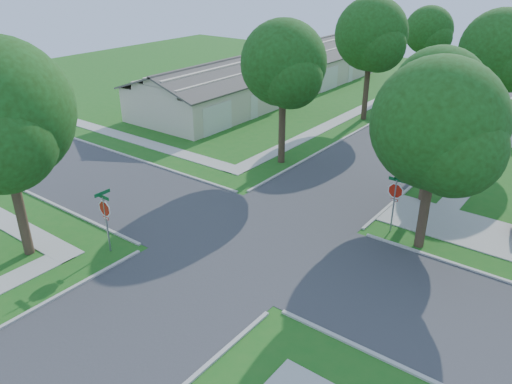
{
  "coord_description": "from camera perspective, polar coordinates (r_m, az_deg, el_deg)",
  "views": [
    {
      "loc": [
        12.24,
        -16.16,
        12.06
      ],
      "look_at": [
        -1.16,
        1.59,
        1.6
      ],
      "focal_mm": 35.0,
      "sensor_mm": 36.0,
      "label": 1
    }
  ],
  "objects": [
    {
      "name": "house_nw_near",
      "position": [
        43.35,
        -5.06,
        11.01
      ],
      "size": [
        8.42,
        13.6,
        4.23
      ],
      "color": "beige",
      "rests_on": "ground"
    },
    {
      "name": "house_nw_far",
      "position": [
        56.81,
        6.78,
        14.32
      ],
      "size": [
        8.42,
        13.6,
        4.23
      ],
      "color": "beige",
      "rests_on": "ground"
    },
    {
      "name": "car_curb_east",
      "position": [
        38.63,
        18.92,
        6.82
      ],
      "size": [
        2.3,
        4.68,
        1.53
      ],
      "primitive_type": "imported",
      "rotation": [
        0.0,
        0.0,
        -0.11
      ],
      "color": "black",
      "rests_on": "ground"
    },
    {
      "name": "tree_e_near",
      "position": [
        27.03,
        20.2,
        9.93
      ],
      "size": [
        4.97,
        4.8,
        8.28
      ],
      "color": "#38281C",
      "rests_on": "ground"
    },
    {
      "name": "sidewalk_nw",
      "position": [
        47.53,
        13.3,
        9.84
      ],
      "size": [
        1.2,
        40.0,
        0.04
      ],
      "primitive_type": "cube",
      "color": "#9E9B91",
      "rests_on": "ground"
    },
    {
      "name": "road_ns",
      "position": [
        23.59,
        -0.07,
        -5.55
      ],
      "size": [
        7.0,
        100.0,
        0.02
      ],
      "primitive_type": "cube",
      "color": "#333335",
      "rests_on": "ground"
    },
    {
      "name": "tree_w_near",
      "position": [
        30.88,
        3.24,
        14.05
      ],
      "size": [
        5.38,
        5.2,
        8.97
      ],
      "color": "#38281C",
      "rests_on": "ground"
    },
    {
      "name": "driveway",
      "position": [
        26.55,
        23.49,
        -4.06
      ],
      "size": [
        8.8,
        3.6,
        0.05
      ],
      "primitive_type": "cube",
      "color": "#9E9B91",
      "rests_on": "ground"
    },
    {
      "name": "car_curb_west",
      "position": [
        53.42,
        19.78,
        11.38
      ],
      "size": [
        2.31,
        4.54,
        1.26
      ],
      "primitive_type": "imported",
      "rotation": [
        0.0,
        0.0,
        3.01
      ],
      "color": "black",
      "rests_on": "ground"
    },
    {
      "name": "stop_sign_ne",
      "position": [
        24.34,
        15.62,
        -0.14
      ],
      "size": [
        1.05,
        0.8,
        2.98
      ],
      "color": "gray",
      "rests_on": "ground"
    },
    {
      "name": "ground",
      "position": [
        23.59,
        -0.07,
        -5.56
      ],
      "size": [
        100.0,
        100.0,
        0.0
      ],
      "primitive_type": "plane",
      "color": "#1D5E19",
      "rests_on": "ground"
    },
    {
      "name": "tree_e_mid",
      "position": [
        38.35,
        26.2,
        14.01
      ],
      "size": [
        5.59,
        5.4,
        9.21
      ],
      "color": "#38281C",
      "rests_on": "ground"
    },
    {
      "name": "tree_w_far",
      "position": [
        53.34,
        19.16,
        16.82
      ],
      "size": [
        4.76,
        4.6,
        8.04
      ],
      "color": "#38281C",
      "rests_on": "ground"
    },
    {
      "name": "tree_w_mid",
      "position": [
        41.2,
        13.09,
        16.8
      ],
      "size": [
        5.8,
        5.6,
        9.56
      ],
      "color": "#38281C",
      "rests_on": "ground"
    },
    {
      "name": "tree_sw_corner",
      "position": [
        22.47,
        -27.18,
        7.46
      ],
      "size": [
        6.21,
        6.0,
        9.55
      ],
      "color": "#38281C",
      "rests_on": "ground"
    },
    {
      "name": "tree_ne_corner",
      "position": [
        22.16,
        20.15,
        6.66
      ],
      "size": [
        5.8,
        5.6,
        8.66
      ],
      "color": "#38281C",
      "rests_on": "ground"
    },
    {
      "name": "stop_sign_sw",
      "position": [
        22.78,
        -16.88,
        -2.11
      ],
      "size": [
        1.05,
        0.8,
        2.98
      ],
      "color": "gray",
      "rests_on": "ground"
    }
  ]
}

